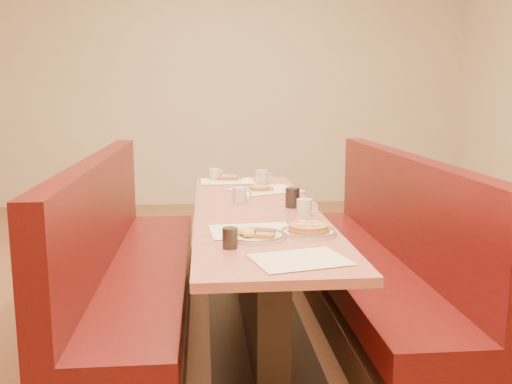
{
  "coord_description": "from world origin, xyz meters",
  "views": [
    {
      "loc": [
        -0.29,
        -3.18,
        1.41
      ],
      "look_at": [
        0.0,
        0.01,
        0.85
      ],
      "focal_mm": 40.0,
      "sensor_mm": 36.0,
      "label": 1
    }
  ],
  "objects": [
    {
      "name": "placemat_near_left",
      "position": [
        -0.07,
        -0.52,
        0.75
      ],
      "size": [
        0.42,
        0.33,
        0.0
      ],
      "primitive_type": "cube",
      "rotation": [
        0.0,
        0.0,
        0.08
      ],
      "color": "#FFF1C7",
      "rests_on": "diner_table"
    },
    {
      "name": "pancake_plate",
      "position": [
        0.19,
        -0.61,
        0.77
      ],
      "size": [
        0.26,
        0.26,
        0.06
      ],
      "rotation": [
        0.0,
        0.0,
        0.17
      ],
      "color": "silver",
      "rests_on": "diner_table"
    },
    {
      "name": "coffee_mug_a",
      "position": [
        0.25,
        -0.19,
        0.8
      ],
      "size": [
        0.12,
        0.08,
        0.09
      ],
      "rotation": [
        0.0,
        0.0,
        -0.35
      ],
      "color": "silver",
      "rests_on": "diner_table"
    },
    {
      "name": "extra_plate_mid",
      "position": [
        0.08,
        0.62,
        0.76
      ],
      "size": [
        0.2,
        0.2,
        0.04
      ],
      "rotation": [
        0.0,
        0.0,
        -0.25
      ],
      "color": "silver",
      "rests_on": "diner_table"
    },
    {
      "name": "coffee_mug_c",
      "position": [
        0.13,
        0.96,
        0.8
      ],
      "size": [
        0.12,
        0.09,
        0.09
      ],
      "rotation": [
        0.0,
        0.0,
        -0.02
      ],
      "color": "silver",
      "rests_on": "diner_table"
    },
    {
      "name": "ground",
      "position": [
        0.0,
        0.0,
        0.0
      ],
      "size": [
        8.0,
        8.0,
        0.0
      ],
      "primitive_type": "plane",
      "color": "#9E6647",
      "rests_on": "ground"
    },
    {
      "name": "coffee_mug_d",
      "position": [
        -0.22,
        1.1,
        0.8
      ],
      "size": [
        0.12,
        0.08,
        0.09
      ],
      "rotation": [
        0.0,
        0.0,
        0.22
      ],
      "color": "silver",
      "rests_on": "diner_table"
    },
    {
      "name": "placemat_far_right",
      "position": [
        0.12,
        0.62,
        0.75
      ],
      "size": [
        0.53,
        0.47,
        0.0
      ],
      "primitive_type": "cube",
      "rotation": [
        0.0,
        0.0,
        0.37
      ],
      "color": "#FFF1C7",
      "rests_on": "diner_table"
    },
    {
      "name": "booth_right",
      "position": [
        0.73,
        0.0,
        0.36
      ],
      "size": [
        0.55,
        2.5,
        1.05
      ],
      "color": "#4C3326",
      "rests_on": "ground"
    },
    {
      "name": "coffee_mug_b",
      "position": [
        -0.08,
        0.22,
        0.8
      ],
      "size": [
        0.12,
        0.08,
        0.09
      ],
      "rotation": [
        0.0,
        0.0,
        0.25
      ],
      "color": "silver",
      "rests_on": "diner_table"
    },
    {
      "name": "booth_left",
      "position": [
        -0.73,
        0.0,
        0.36
      ],
      "size": [
        0.55,
        2.5,
        1.05
      ],
      "color": "#4C3326",
      "rests_on": "ground"
    },
    {
      "name": "eggs_plate",
      "position": [
        -0.07,
        -0.65,
        0.77
      ],
      "size": [
        0.27,
        0.27,
        0.05
      ],
      "rotation": [
        0.0,
        0.0,
        -0.36
      ],
      "color": "silver",
      "rests_on": "diner_table"
    },
    {
      "name": "placemat_near_right",
      "position": [
        0.08,
        -1.01,
        0.75
      ],
      "size": [
        0.42,
        0.35,
        0.0
      ],
      "primitive_type": "cube",
      "rotation": [
        0.0,
        0.0,
        0.24
      ],
      "color": "#FFF1C7",
      "rests_on": "diner_table"
    },
    {
      "name": "diner_table",
      "position": [
        0.0,
        0.0,
        0.37
      ],
      "size": [
        0.7,
        2.5,
        0.75
      ],
      "color": "black",
      "rests_on": "ground"
    },
    {
      "name": "soda_tumbler_mid",
      "position": [
        0.22,
        0.05,
        0.81
      ],
      "size": [
        0.08,
        0.08,
        0.12
      ],
      "color": "black",
      "rests_on": "diner_table"
    },
    {
      "name": "soda_tumbler_near",
      "position": [
        -0.19,
        -0.81,
        0.8
      ],
      "size": [
        0.07,
        0.07,
        0.09
      ],
      "color": "black",
      "rests_on": "diner_table"
    },
    {
      "name": "placemat_far_left",
      "position": [
        -0.12,
        1.03,
        0.75
      ],
      "size": [
        0.4,
        0.3,
        0.0
      ],
      "primitive_type": "cube",
      "rotation": [
        0.0,
        0.0,
        0.02
      ],
      "color": "#FFF1C7",
      "rests_on": "diner_table"
    },
    {
      "name": "extra_plate_far",
      "position": [
        -0.11,
        1.1,
        0.77
      ],
      "size": [
        0.22,
        0.22,
        0.04
      ],
      "rotation": [
        0.0,
        0.0,
        0.12
      ],
      "color": "silver",
      "rests_on": "diner_table"
    }
  ]
}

